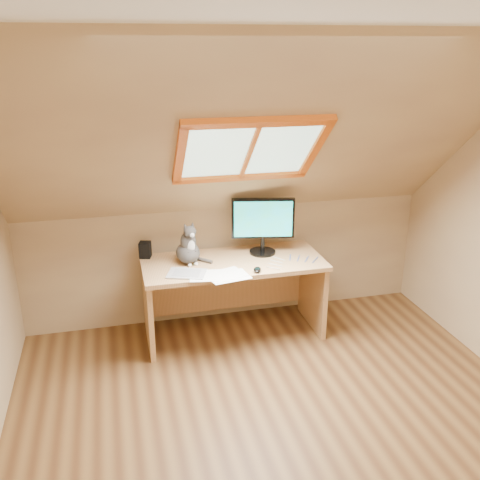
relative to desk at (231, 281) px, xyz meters
name	(u,v)px	position (x,y,z in m)	size (l,w,h in m)	color
ground	(291,443)	(0.04, -1.44, -0.45)	(3.50, 3.50, 0.00)	brown
room_shell	(307,228)	(0.04, -1.54, 0.98)	(3.52, 3.52, 2.41)	tan
desk	(231,281)	(0.00, 0.00, 0.00)	(1.46, 0.64, 0.67)	tan
monitor	(263,222)	(0.28, 0.04, 0.48)	(0.51, 0.22, 0.47)	black
cat	(188,248)	(-0.35, -0.01, 0.34)	(0.24, 0.27, 0.35)	#4A4542
desk_speaker	(145,250)	(-0.68, 0.19, 0.28)	(0.09, 0.09, 0.13)	black
graphics_tablet	(187,274)	(-0.40, -0.24, 0.22)	(0.28, 0.20, 0.01)	#B2B2B7
mouse	(257,270)	(0.13, -0.32, 0.23)	(0.06, 0.10, 0.03)	black
papers	(221,275)	(-0.15, -0.32, 0.21)	(0.35, 0.30, 0.01)	white
cables	(292,260)	(0.46, -0.18, 0.22)	(0.51, 0.26, 0.01)	silver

